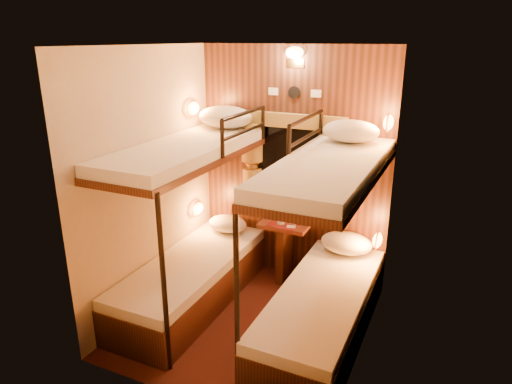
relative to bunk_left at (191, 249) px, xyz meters
The scene contains 22 objects.
floor 0.86m from the bunk_left, ahead, with size 2.10×2.10×0.00m, color #3B1610.
ceiling 1.95m from the bunk_left, ahead, with size 2.10×2.10×0.00m, color silver.
wall_back 1.34m from the bunk_left, 56.56° to the left, with size 2.40×2.40×0.00m, color #C6B293.
wall_front 1.44m from the bunk_left, 59.93° to the right, with size 2.40×2.40×0.00m, color #C6B293.
wall_left 0.74m from the bunk_left, 168.93° to the right, with size 2.40×2.40×0.00m, color #C6B293.
wall_right 1.77m from the bunk_left, ahead, with size 2.40×2.40×0.00m, color #C6B293.
back_panel 1.33m from the bunk_left, 56.16° to the left, with size 2.00×0.03×2.40m, color black.
bunk_left is the anchor object (origin of this frame).
bunk_right 1.30m from the bunk_left, ahead, with size 0.72×1.90×1.82m.
window 1.30m from the bunk_left, 55.30° to the left, with size 1.00×0.12×0.79m.
curtains 1.32m from the bunk_left, 54.32° to the left, with size 1.10×0.22×1.00m.
back_fixtures 2.03m from the bunk_left, 55.16° to the left, with size 0.54×0.09×0.48m.
reading_lamps 1.13m from the bunk_left, 44.25° to the left, with size 2.00×0.20×1.25m.
table 1.02m from the bunk_left, 50.33° to the left, with size 0.50×0.34×0.66m.
bottle_left 1.08m from the bunk_left, 50.23° to the left, with size 0.08×0.08×0.27m.
bottle_right 0.98m from the bunk_left, 49.55° to the left, with size 0.08×0.08×0.27m.
sachet_a 1.02m from the bunk_left, 43.05° to the left, with size 0.09×0.07×0.01m, color silver.
sachet_b 1.09m from the bunk_left, 47.15° to the left, with size 0.07×0.05×0.01m, color silver.
pillow_lower_left 0.74m from the bunk_left, 90.17° to the left, with size 0.43×0.31×0.17m, color silver.
pillow_lower_right 1.50m from the bunk_left, 30.33° to the left, with size 0.51×0.36×0.20m, color silver.
pillow_upper_left 1.36m from the bunk_left, 90.17° to the left, with size 0.57×0.41×0.22m, color silver.
pillow_upper_right 1.83m from the bunk_left, 25.66° to the left, with size 0.49×0.35×0.19m, color silver.
Camera 1 is at (1.54, -3.21, 2.46)m, focal length 32.00 mm.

